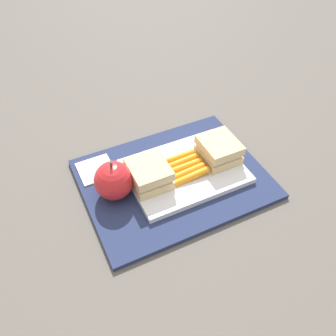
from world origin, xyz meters
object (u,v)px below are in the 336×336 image
object	(u,v)px
food_tray	(185,171)
sandwich_half_right	(149,174)
apple	(114,181)
sandwich_half_left	(219,150)
carrot_sticks_bundle	(185,167)
paper_napkin	(96,170)

from	to	relation	value
food_tray	sandwich_half_right	size ratio (longest dim) A/B	2.88
apple	sandwich_half_left	bearing A→B (deg)	177.48
carrot_sticks_bundle	paper_napkin	distance (m)	0.18
food_tray	sandwich_half_left	distance (m)	0.08
food_tray	sandwich_half_left	world-z (taller)	sandwich_half_left
food_tray	apple	bearing A→B (deg)	-3.87
sandwich_half_left	sandwich_half_right	distance (m)	0.16
carrot_sticks_bundle	apple	bearing A→B (deg)	-3.90
sandwich_half_left	paper_napkin	world-z (taller)	sandwich_half_left
sandwich_half_right	paper_napkin	distance (m)	0.12
carrot_sticks_bundle	paper_napkin	world-z (taller)	carrot_sticks_bundle
sandwich_half_right	carrot_sticks_bundle	xyz separation A→B (m)	(-0.08, 0.00, -0.02)
sandwich_half_right	carrot_sticks_bundle	bearing A→B (deg)	179.97
food_tray	paper_napkin	size ratio (longest dim) A/B	3.29
sandwich_half_left	sandwich_half_right	bearing A→B (deg)	0.00
carrot_sticks_bundle	sandwich_half_right	bearing A→B (deg)	-0.03
food_tray	carrot_sticks_bundle	distance (m)	0.01
food_tray	carrot_sticks_bundle	bearing A→B (deg)	4.34
carrot_sticks_bundle	apple	xyz separation A→B (m)	(0.14, -0.01, 0.02)
food_tray	paper_napkin	world-z (taller)	food_tray
sandwich_half_right	food_tray	bearing A→B (deg)	180.00
carrot_sticks_bundle	food_tray	bearing A→B (deg)	-175.66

